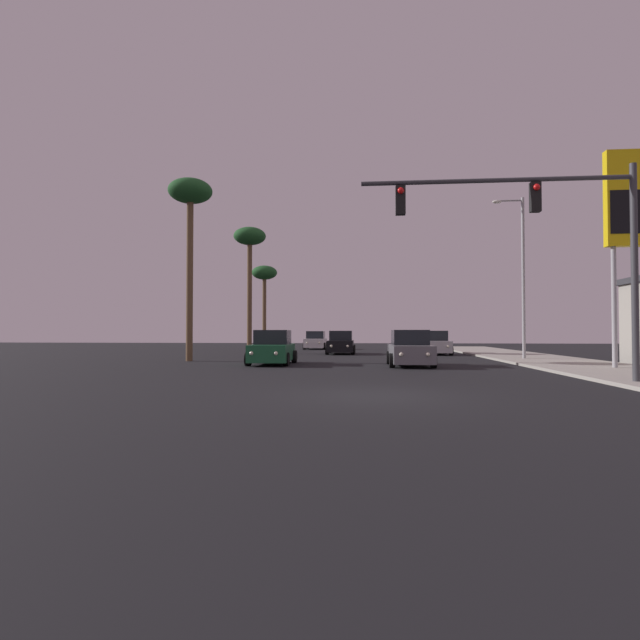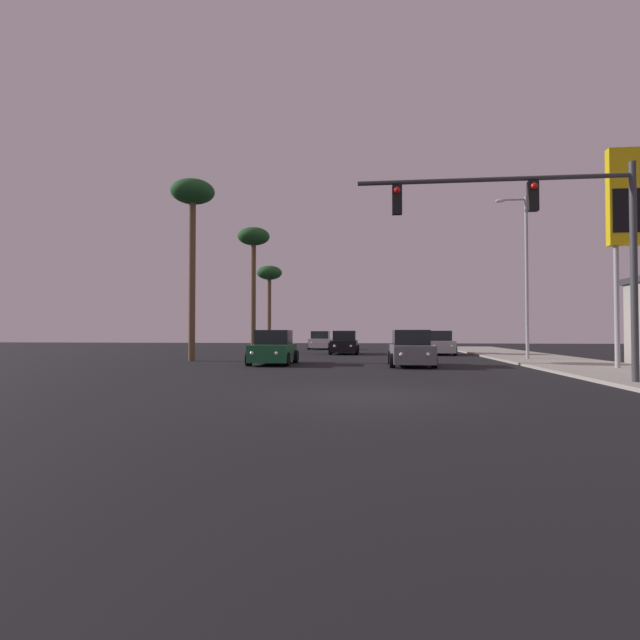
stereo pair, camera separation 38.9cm
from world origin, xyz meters
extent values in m
plane|color=black|center=(0.00, 0.00, 0.00)|extent=(120.00, 120.00, 0.00)
cube|color=#9E998E|center=(9.50, 10.00, 0.06)|extent=(5.00, 60.00, 0.12)
cube|color=slate|center=(1.87, 11.08, 0.58)|extent=(1.88, 4.23, 0.80)
cube|color=black|center=(1.87, 11.23, 1.33)|extent=(1.64, 2.03, 0.70)
cylinder|color=black|center=(0.97, 9.78, 0.32)|extent=(0.24, 0.64, 0.64)
cylinder|color=black|center=(2.77, 9.78, 0.32)|extent=(0.24, 0.64, 0.64)
cylinder|color=black|center=(0.97, 12.38, 0.32)|extent=(0.24, 0.64, 0.64)
cylinder|color=black|center=(2.77, 12.38, 0.32)|extent=(0.24, 0.64, 0.64)
sphere|color=#F2EACC|center=(1.32, 8.96, 0.63)|extent=(0.18, 0.18, 0.18)
sphere|color=#F2EACC|center=(2.43, 8.96, 0.63)|extent=(0.18, 0.18, 0.18)
cube|color=black|center=(-1.95, 23.64, 0.58)|extent=(1.83, 4.21, 0.80)
cube|color=black|center=(-1.95, 23.79, 1.33)|extent=(1.61, 2.01, 0.70)
cylinder|color=black|center=(-2.85, 22.34, 0.32)|extent=(0.24, 0.64, 0.64)
cylinder|color=black|center=(-1.05, 22.34, 0.32)|extent=(0.24, 0.64, 0.64)
cylinder|color=black|center=(-2.85, 24.94, 0.32)|extent=(0.24, 0.64, 0.64)
cylinder|color=black|center=(-1.05, 24.94, 0.32)|extent=(0.24, 0.64, 0.64)
sphere|color=#F2EACC|center=(-2.51, 21.52, 0.63)|extent=(0.18, 0.18, 0.18)
sphere|color=#F2EACC|center=(-1.39, 21.52, 0.63)|extent=(0.18, 0.18, 0.18)
cube|color=#B7B7BC|center=(4.71, 23.33, 0.58)|extent=(1.84, 4.22, 0.80)
cube|color=black|center=(4.71, 23.48, 1.33)|extent=(1.62, 2.02, 0.70)
cylinder|color=black|center=(3.81, 22.03, 0.32)|extent=(0.24, 0.64, 0.64)
cylinder|color=black|center=(5.61, 22.03, 0.32)|extent=(0.24, 0.64, 0.64)
cylinder|color=black|center=(3.81, 24.64, 0.32)|extent=(0.24, 0.64, 0.64)
cylinder|color=black|center=(5.61, 24.64, 0.32)|extent=(0.24, 0.64, 0.64)
sphere|color=#F2EACC|center=(4.15, 21.21, 0.63)|extent=(0.18, 0.18, 0.18)
sphere|color=#F2EACC|center=(5.27, 21.21, 0.63)|extent=(0.18, 0.18, 0.18)
cube|color=silver|center=(-4.80, 33.84, 0.58)|extent=(1.81, 4.20, 0.80)
cube|color=black|center=(-4.80, 33.99, 1.33)|extent=(1.60, 2.00, 0.70)
cylinder|color=black|center=(-5.70, 32.54, 0.32)|extent=(0.24, 0.64, 0.64)
cylinder|color=black|center=(-3.90, 32.54, 0.32)|extent=(0.24, 0.64, 0.64)
cylinder|color=black|center=(-5.70, 35.14, 0.32)|extent=(0.24, 0.64, 0.64)
cylinder|color=black|center=(-3.90, 35.14, 0.32)|extent=(0.24, 0.64, 0.64)
sphere|color=#F2EACC|center=(-5.36, 31.72, 0.63)|extent=(0.18, 0.18, 0.18)
sphere|color=#F2EACC|center=(-4.24, 31.72, 0.63)|extent=(0.18, 0.18, 0.18)
cube|color=#195933|center=(-4.74, 11.67, 0.58)|extent=(1.96, 4.27, 0.80)
cube|color=black|center=(-4.74, 11.82, 1.33)|extent=(1.68, 2.06, 0.70)
cylinder|color=black|center=(-5.64, 10.36, 0.32)|extent=(0.24, 0.64, 0.64)
cylinder|color=black|center=(-3.84, 10.36, 0.32)|extent=(0.24, 0.64, 0.64)
cylinder|color=black|center=(-5.64, 12.97, 0.32)|extent=(0.24, 0.64, 0.64)
cylinder|color=black|center=(-3.84, 12.97, 0.32)|extent=(0.24, 0.64, 0.64)
sphere|color=#F2EACC|center=(-5.30, 9.55, 0.63)|extent=(0.18, 0.18, 0.18)
sphere|color=#F2EACC|center=(-4.19, 9.55, 0.63)|extent=(0.18, 0.18, 0.18)
cylinder|color=#38383D|center=(7.78, 3.08, 3.37)|extent=(0.20, 0.20, 6.50)
cylinder|color=#38383D|center=(3.72, 3.08, 6.22)|extent=(8.11, 0.14, 0.14)
cube|color=black|center=(4.94, 3.08, 5.67)|extent=(0.30, 0.24, 0.90)
sphere|color=red|center=(4.94, 2.94, 5.94)|extent=(0.20, 0.20, 0.20)
cube|color=black|center=(0.89, 3.08, 5.67)|extent=(0.30, 0.24, 0.90)
sphere|color=red|center=(0.89, 2.94, 5.94)|extent=(0.20, 0.20, 0.20)
cylinder|color=#99999E|center=(8.60, 16.17, 4.62)|extent=(0.18, 0.18, 9.00)
cylinder|color=#99999E|center=(7.90, 16.17, 8.97)|extent=(1.40, 0.10, 0.10)
ellipsoid|color=silver|center=(7.20, 16.17, 8.92)|extent=(0.50, 0.24, 0.20)
cylinder|color=#99999E|center=(10.05, 9.09, 2.62)|extent=(0.20, 0.20, 5.00)
cube|color=yellow|center=(10.75, 9.09, 7.12)|extent=(2.00, 0.40, 4.00)
cube|color=black|center=(10.75, 8.88, 6.52)|extent=(1.80, 0.03, 1.80)
cylinder|color=brown|center=(-9.69, 34.00, 3.38)|extent=(0.36, 0.36, 6.76)
ellipsoid|color=#1E5123|center=(-9.69, 34.00, 7.24)|extent=(2.40, 2.40, 1.32)
cylinder|color=brown|center=(-8.78, 24.00, 4.14)|extent=(0.36, 0.36, 8.29)
ellipsoid|color=#1E5123|center=(-8.78, 24.00, 8.77)|extent=(2.40, 2.40, 1.32)
cylinder|color=brown|center=(-9.78, 14.00, 4.44)|extent=(0.36, 0.36, 8.87)
ellipsoid|color=#1E5123|center=(-9.78, 14.00, 9.35)|extent=(2.40, 2.40, 1.32)
camera|label=1|loc=(-0.23, -12.47, 1.57)|focal=28.00mm
camera|label=2|loc=(0.16, -12.43, 1.57)|focal=28.00mm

